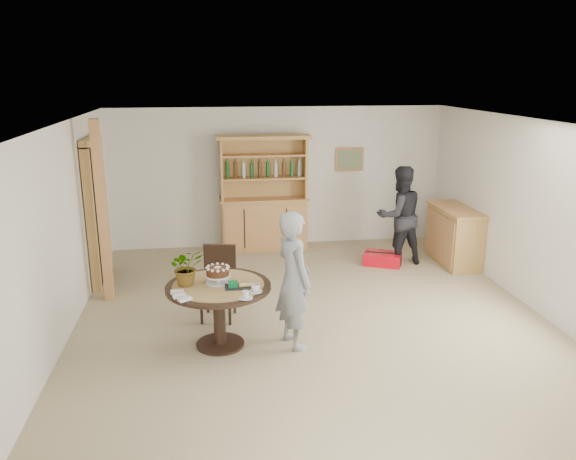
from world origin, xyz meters
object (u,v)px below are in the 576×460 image
(adult_person, at_px, (399,216))
(dining_chair, at_px, (219,277))
(dining_table, at_px, (219,297))
(red_suitcase, at_px, (383,259))
(teen_boy, at_px, (294,280))
(hutch, at_px, (264,211))
(sideboard, at_px, (454,235))

(adult_person, bearing_deg, dining_chair, 19.46)
(dining_table, height_order, red_suitcase, dining_table)
(dining_chair, height_order, teen_boy, teen_boy)
(hutch, xyz_separation_m, adult_person, (2.12, -1.14, 0.13))
(dining_table, xyz_separation_m, red_suitcase, (2.75, 2.50, -0.50))
(red_suitcase, bearing_deg, hutch, 172.16)
(dining_chair, height_order, adult_person, adult_person)
(hutch, distance_m, red_suitcase, 2.27)
(sideboard, relative_size, teen_boy, 0.78)
(dining_table, bearing_deg, teen_boy, -6.71)
(sideboard, relative_size, red_suitcase, 1.77)
(dining_table, height_order, adult_person, adult_person)
(adult_person, bearing_deg, teen_boy, 40.40)
(teen_boy, height_order, red_suitcase, teen_boy)
(hutch, bearing_deg, adult_person, -28.22)
(sideboard, xyz_separation_m, teen_boy, (-3.09, -2.53, 0.33))
(teen_boy, bearing_deg, hutch, -19.84)
(red_suitcase, bearing_deg, sideboard, 21.23)
(dining_chair, bearing_deg, adult_person, 42.46)
(dining_chair, bearing_deg, hutch, 85.59)
(teen_boy, relative_size, red_suitcase, 2.26)
(sideboard, xyz_separation_m, adult_person, (-0.92, 0.11, 0.35))
(dining_chair, height_order, red_suitcase, dining_chair)
(teen_boy, bearing_deg, dining_chair, 22.76)
(dining_chair, bearing_deg, dining_table, -78.45)
(teen_boy, bearing_deg, red_suitcase, -55.28)
(red_suitcase, bearing_deg, dining_chair, -124.01)
(hutch, bearing_deg, sideboard, -22.21)
(dining_chair, bearing_deg, sideboard, 35.00)
(hutch, bearing_deg, dining_table, -103.72)
(dining_table, relative_size, dining_chair, 1.27)
(adult_person, bearing_deg, sideboard, 163.22)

